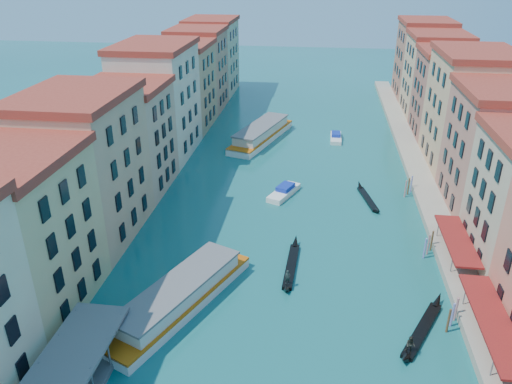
{
  "coord_description": "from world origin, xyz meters",
  "views": [
    {
      "loc": [
        4.35,
        -17.41,
        35.1
      ],
      "look_at": [
        -3.89,
        44.54,
        5.36
      ],
      "focal_mm": 35.0,
      "sensor_mm": 36.0,
      "label": 1
    }
  ],
  "objects_px": {
    "vaporetto_far": "(261,133)",
    "gondola_right": "(422,330)",
    "vaporetto_near": "(180,296)",
    "gondola_fore": "(291,265)"
  },
  "relations": [
    {
      "from": "vaporetto_far",
      "to": "gondola_right",
      "type": "bearing_deg",
      "value": -50.48
    },
    {
      "from": "vaporetto_near",
      "to": "gondola_fore",
      "type": "height_order",
      "value": "vaporetto_near"
    },
    {
      "from": "vaporetto_far",
      "to": "vaporetto_near",
      "type": "bearing_deg",
      "value": -75.24
    },
    {
      "from": "vaporetto_near",
      "to": "gondola_right",
      "type": "relative_size",
      "value": 1.8
    },
    {
      "from": "vaporetto_far",
      "to": "gondola_right",
      "type": "relative_size",
      "value": 1.95
    },
    {
      "from": "vaporetto_far",
      "to": "gondola_right",
      "type": "xyz_separation_m",
      "value": [
        23.5,
        -56.57,
        -1.02
      ]
    },
    {
      "from": "vaporetto_far",
      "to": "gondola_fore",
      "type": "height_order",
      "value": "vaporetto_far"
    },
    {
      "from": "vaporetto_far",
      "to": "gondola_right",
      "type": "distance_m",
      "value": 61.27
    },
    {
      "from": "vaporetto_far",
      "to": "gondola_fore",
      "type": "bearing_deg",
      "value": -61.53
    },
    {
      "from": "gondola_right",
      "to": "vaporetto_far",
      "type": "bearing_deg",
      "value": 139.41
    }
  ]
}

